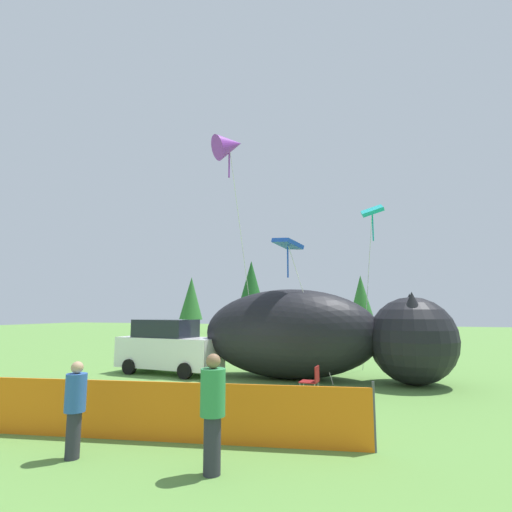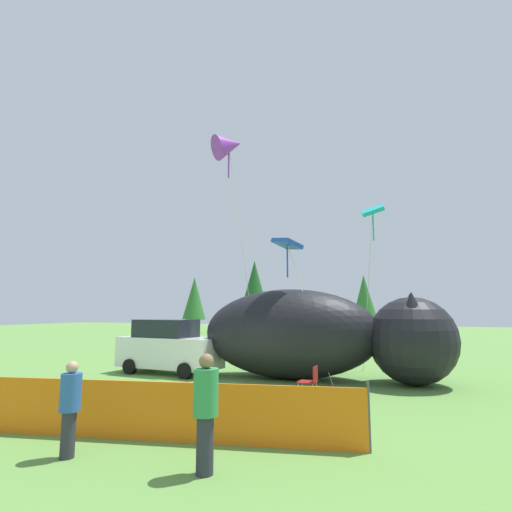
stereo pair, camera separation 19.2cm
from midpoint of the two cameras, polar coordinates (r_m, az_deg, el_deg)
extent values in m
plane|color=#609342|center=(12.46, -5.81, -19.55)|extent=(120.00, 120.00, 0.00)
cube|color=white|center=(17.17, -11.93, -13.28)|extent=(4.51, 2.10, 1.20)
cube|color=#1E232D|center=(17.24, -12.42, -10.04)|extent=(2.55, 1.75, 0.72)
cylinder|color=black|center=(17.12, -6.59, -15.29)|extent=(0.62, 0.29, 0.60)
cylinder|color=black|center=(15.81, -9.76, -15.86)|extent=(0.62, 0.29, 0.60)
cylinder|color=black|center=(18.68, -13.85, -14.48)|extent=(0.62, 0.29, 0.60)
cylinder|color=black|center=(17.49, -17.25, -14.84)|extent=(0.62, 0.29, 0.60)
cube|color=maroon|center=(12.41, 7.82, -17.39)|extent=(0.54, 0.54, 0.03)
cube|color=maroon|center=(12.31, 8.93, -16.36)|extent=(0.06, 0.49, 0.46)
cylinder|color=#A5A5AD|center=(12.30, 6.54, -18.59)|extent=(0.02, 0.02, 0.46)
cylinder|color=#A5A5AD|center=(12.71, 7.10, -18.23)|extent=(0.02, 0.02, 0.46)
cylinder|color=#A5A5AD|center=(12.19, 8.61, -18.66)|extent=(0.02, 0.02, 0.46)
cylinder|color=#A5A5AD|center=(12.60, 9.10, -18.28)|extent=(0.02, 0.02, 0.46)
ellipsoid|color=black|center=(15.57, 5.19, -10.95)|extent=(6.81, 3.48, 3.36)
ellipsoid|color=white|center=(15.63, 5.23, -13.72)|extent=(4.37, 2.60, 1.51)
sphere|color=black|center=(15.22, 21.84, -11.14)|extent=(3.02, 3.02, 3.02)
cone|color=black|center=(15.94, 21.49, -6.63)|extent=(0.85, 0.85, 0.91)
cone|color=black|center=(14.43, 21.73, -6.55)|extent=(0.85, 0.85, 0.91)
cube|color=orange|center=(8.93, -17.06, -20.28)|extent=(9.22, 1.62, 1.13)
cylinder|color=#4C4C51|center=(8.12, 16.55, -21.18)|extent=(0.05, 0.05, 1.25)
cylinder|color=#2D2D38|center=(7.00, -6.44, -25.25)|extent=(0.28, 0.28, 0.88)
cylinder|color=#338C4C|center=(6.81, -6.33, -18.75)|extent=(0.40, 0.40, 0.73)
sphere|color=#8C6647|center=(6.73, -6.27, -14.69)|extent=(0.24, 0.24, 0.24)
cylinder|color=#2D2D38|center=(8.30, -24.60, -22.17)|extent=(0.24, 0.24, 0.78)
cylinder|color=#2D59A5|center=(8.14, -24.31, -17.30)|extent=(0.36, 0.36, 0.65)
sphere|color=tan|center=(8.08, -24.13, -14.29)|extent=(0.21, 0.21, 0.21)
cylinder|color=silver|center=(15.93, -1.35, -0.85)|extent=(0.52, 2.21, 8.95)
cone|color=purple|center=(16.20, -3.55, 15.47)|extent=(1.68, 1.67, 1.32)
cylinder|color=purple|center=(15.94, -3.57, 13.16)|extent=(0.06, 0.06, 1.20)
cylinder|color=silver|center=(14.77, 7.92, -7.74)|extent=(1.68, 0.36, 5.09)
cube|color=blue|center=(15.33, 4.84, 1.77)|extent=(1.23, 1.25, 0.47)
cylinder|color=blue|center=(15.23, 4.87, -0.83)|extent=(0.06, 0.06, 1.20)
cylinder|color=silver|center=(17.76, 16.01, -4.80)|extent=(0.71, 0.92, 6.77)
cube|color=#19B2B2|center=(17.79, 16.62, 6.25)|extent=(1.02, 0.91, 0.73)
cylinder|color=#19B2B2|center=(17.64, 16.71, 4.04)|extent=(0.06, 0.06, 1.20)
cylinder|color=brown|center=(54.01, -0.11, -9.33)|extent=(0.71, 0.71, 2.21)
cone|color=#1E5623|center=(54.08, -0.11, -4.42)|extent=(3.88, 3.88, 7.06)
cylinder|color=brown|center=(46.72, -8.77, -9.90)|extent=(0.49, 0.49, 1.52)
cone|color=#2D6B2D|center=(46.70, -8.69, -5.99)|extent=(2.67, 2.67, 4.86)
cylinder|color=brown|center=(45.95, 15.47, -9.74)|extent=(0.49, 0.49, 1.54)
cone|color=#2D6B2D|center=(45.94, 15.33, -5.71)|extent=(2.71, 2.71, 4.92)
camera|label=1|loc=(0.10, -89.67, -0.05)|focal=28.00mm
camera|label=2|loc=(0.10, 90.33, 0.05)|focal=28.00mm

